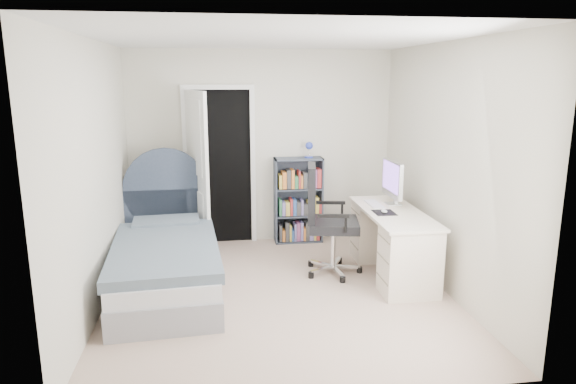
{
  "coord_description": "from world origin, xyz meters",
  "views": [
    {
      "loc": [
        -0.59,
        -4.84,
        2.15
      ],
      "look_at": [
        0.13,
        0.29,
        0.99
      ],
      "focal_mm": 32.0,
      "sensor_mm": 36.0,
      "label": 1
    }
  ],
  "objects": [
    {
      "name": "office_chair",
      "position": [
        0.57,
        0.5,
        0.67
      ],
      "size": [
        0.66,
        0.68,
        1.22
      ],
      "color": "silver",
      "rests_on": "ground"
    },
    {
      "name": "floor_lamp",
      "position": [
        -0.88,
        1.68,
        0.6
      ],
      "size": [
        0.21,
        0.21,
        1.48
      ],
      "color": "silver",
      "rests_on": "ground"
    },
    {
      "name": "door",
      "position": [
        -0.73,
        1.53,
        1.03
      ],
      "size": [
        0.92,
        0.8,
        2.06
      ],
      "color": "black",
      "rests_on": "ground"
    },
    {
      "name": "bookcase",
      "position": [
        0.47,
        1.66,
        0.53
      ],
      "size": [
        0.63,
        0.27,
        1.34
      ],
      "color": "#3E4654",
      "rests_on": "ground"
    },
    {
      "name": "bed",
      "position": [
        -1.14,
        0.35,
        0.3
      ],
      "size": [
        1.16,
        2.23,
        1.33
      ],
      "color": "gray",
      "rests_on": "ground"
    },
    {
      "name": "nightstand",
      "position": [
        -1.08,
        1.56,
        0.4
      ],
      "size": [
        0.42,
        0.42,
        0.61
      ],
      "color": "tan",
      "rests_on": "ground"
    },
    {
      "name": "room_shell",
      "position": [
        0.0,
        0.0,
        1.25
      ],
      "size": [
        3.5,
        3.7,
        2.6
      ],
      "color": "tan",
      "rests_on": "ground"
    },
    {
      "name": "desk",
      "position": [
        1.3,
        0.33,
        0.4
      ],
      "size": [
        0.6,
        1.5,
        1.23
      ],
      "color": "#F1E1CA",
      "rests_on": "ground"
    }
  ]
}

